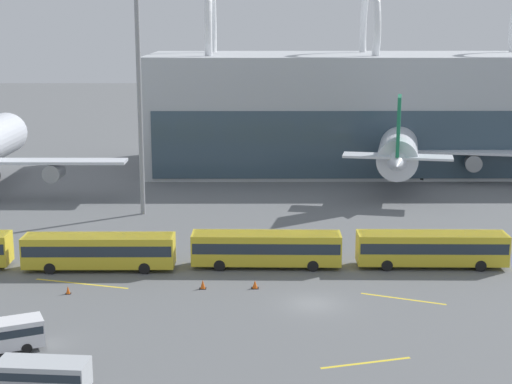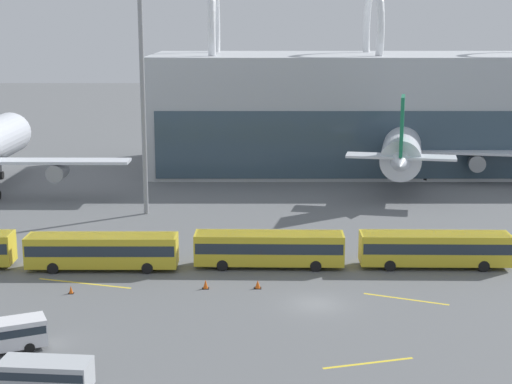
# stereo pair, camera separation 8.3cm
# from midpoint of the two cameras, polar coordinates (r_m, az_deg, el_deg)

# --- Properties ---
(ground_plane) EXTENTS (440.00, 440.00, 0.00)m
(ground_plane) POSITION_cam_midpoint_polar(r_m,az_deg,el_deg) (61.90, 4.15, -8.11)
(ground_plane) COLOR slate
(airliner_at_gate_far) EXTENTS (35.54, 38.67, 12.91)m
(airliner_at_gate_far) POSITION_cam_midpoint_polar(r_m,az_deg,el_deg) (110.16, 10.34, 3.54)
(airliner_at_gate_far) COLOR silver
(airliner_at_gate_far) RESTS_ON ground_plane
(shuttle_bus_1) EXTENTS (13.29, 2.82, 3.12)m
(shuttle_bus_1) POSITION_cam_midpoint_polar(r_m,az_deg,el_deg) (70.72, -11.37, -4.12)
(shuttle_bus_1) COLOR gold
(shuttle_bus_1) RESTS_ON ground_plane
(shuttle_bus_2) EXTENTS (13.34, 3.02, 3.12)m
(shuttle_bus_2) POSITION_cam_midpoint_polar(r_m,az_deg,el_deg) (70.08, 0.71, -4.03)
(shuttle_bus_2) COLOR gold
(shuttle_bus_2) RESTS_ON ground_plane
(shuttle_bus_3) EXTENTS (13.33, 2.96, 3.12)m
(shuttle_bus_3) POSITION_cam_midpoint_polar(r_m,az_deg,el_deg) (71.82, 12.62, -3.93)
(shuttle_bus_3) COLOR gold
(shuttle_bus_3) RESTS_ON ground_plane
(service_van_crossing) EXTENTS (5.52, 2.58, 2.03)m
(service_van_crossing) POSITION_cam_midpoint_polar(r_m,az_deg,el_deg) (49.11, -15.27, -12.66)
(service_van_crossing) COLOR #B2B7BC
(service_van_crossing) RESTS_ON ground_plane
(floodlight_mast) EXTENTS (2.82, 2.82, 29.44)m
(floodlight_mast) POSITION_cam_midpoint_polar(r_m,az_deg,el_deg) (87.94, -8.64, 11.34)
(floodlight_mast) COLOR gray
(floodlight_mast) RESTS_ON ground_plane
(lane_stripe_1) EXTENTS (6.08, 1.84, 0.01)m
(lane_stripe_1) POSITION_cam_midpoint_polar(r_m,az_deg,el_deg) (52.24, 7.96, -12.21)
(lane_stripe_1) COLOR yellow
(lane_stripe_1) RESTS_ON ground_plane
(lane_stripe_3) EXTENTS (8.30, 2.70, 0.01)m
(lane_stripe_3) POSITION_cam_midpoint_polar(r_m,az_deg,el_deg) (67.85, -12.61, -6.52)
(lane_stripe_3) COLOR yellow
(lane_stripe_3) RESTS_ON ground_plane
(lane_stripe_4) EXTENTS (6.39, 2.86, 0.01)m
(lane_stripe_4) POSITION_cam_midpoint_polar(r_m,az_deg,el_deg) (63.84, 10.60, -7.64)
(lane_stripe_4) COLOR yellow
(lane_stripe_4) RESTS_ON ground_plane
(traffic_cone_0) EXTENTS (0.56, 0.56, 0.77)m
(traffic_cone_0) POSITION_cam_midpoint_polar(r_m,az_deg,el_deg) (65.09, -3.93, -6.71)
(traffic_cone_0) COLOR black
(traffic_cone_0) RESTS_ON ground_plane
(traffic_cone_1) EXTENTS (0.45, 0.45, 0.67)m
(traffic_cone_1) POSITION_cam_midpoint_polar(r_m,az_deg,el_deg) (65.58, -13.55, -6.94)
(traffic_cone_1) COLOR black
(traffic_cone_1) RESTS_ON ground_plane
(traffic_cone_2) EXTENTS (0.61, 0.61, 0.68)m
(traffic_cone_2) POSITION_cam_midpoint_polar(r_m,az_deg,el_deg) (65.04, -0.11, -6.74)
(traffic_cone_2) COLOR black
(traffic_cone_2) RESTS_ON ground_plane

